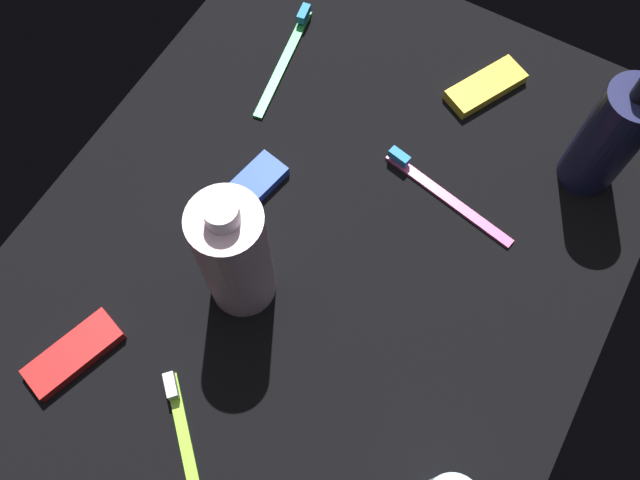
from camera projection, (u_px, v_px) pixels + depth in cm
name	position (u px, v px, depth cm)	size (l,w,h in cm)	color
ground_plane	(320.00, 252.00, 76.50)	(84.00, 64.00, 1.20)	black
lotion_bottle	(610.00, 138.00, 72.69)	(6.45, 6.45, 18.31)	#1C1E44
bodywash_bottle	(235.00, 256.00, 66.03)	(7.25, 7.25, 19.64)	silver
toothbrush_lime	(185.00, 448.00, 66.69)	(13.27, 13.88, 2.10)	#8CD133
toothbrush_pink	(441.00, 192.00, 78.30)	(4.74, 17.88, 2.10)	#E55999
toothbrush_green	(287.00, 54.00, 86.33)	(17.94, 4.25, 2.10)	green
snack_bar_red	(74.00, 354.00, 70.39)	(10.40, 4.00, 1.50)	red
snack_bar_blue	(247.00, 191.00, 78.18)	(10.40, 4.00, 1.50)	blue
snack_bar_yellow	(486.00, 87.00, 84.12)	(10.40, 4.00, 1.50)	yellow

